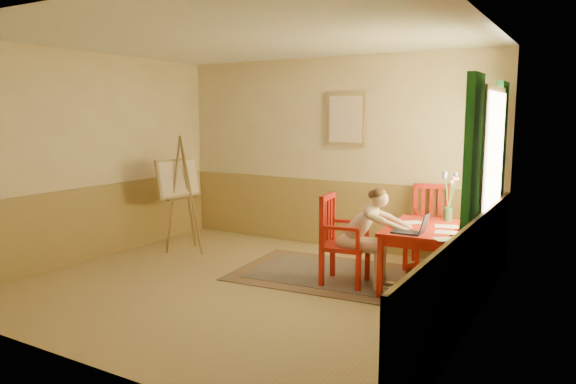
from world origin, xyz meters
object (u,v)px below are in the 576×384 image
Objects in this scene: laptop at (413,229)px; chair_back at (432,225)px; table at (422,234)px; easel at (180,183)px; figure at (366,233)px; chair_left at (341,240)px.

chair_back is at bearing 97.18° from laptop.
table is 0.44m from laptop.
figure is at bearing -5.08° from easel.
chair_left is at bearing -175.51° from figure.
laptop is 0.22× the size of easel.
table is 3.56m from easel.
table is at bearing 93.02° from laptop.
chair_left is 2.89× the size of laptop.
chair_left is 0.91× the size of figure.
easel is at bearing -179.40° from table.
laptop is (0.02, -0.42, 0.13)m from table.
chair_back is (0.69, 1.35, -0.00)m from chair_left.
laptop is at bearing -11.80° from figure.
table is 1.18× the size of chair_left.
chair_back is (-0.16, 1.02, -0.10)m from table.
easel is (-3.54, -0.04, 0.36)m from table.
table is at bearing 20.92° from chair_left.
chair_left is 0.32m from figure.
figure reaches higher than chair_left.
chair_left is at bearing -6.13° from easel.
chair_left is 1.00× the size of chair_back.
chair_back reaches higher than table.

